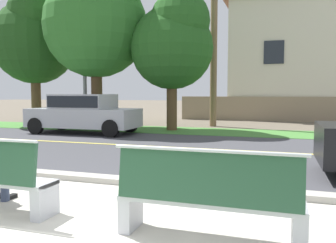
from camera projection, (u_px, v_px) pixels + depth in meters
ground_plane at (209, 142)px, 11.20m from camera, size 140.00×140.00×0.00m
sidewalk_pavement at (79, 228)px, 3.99m from camera, size 44.00×3.60×0.01m
curb_edge at (143, 183)px, 5.84m from camera, size 44.00×0.30×0.11m
street_asphalt at (198, 149)px, 9.78m from camera, size 52.00×8.00×0.01m
road_centre_line at (198, 149)px, 9.77m from camera, size 48.00×0.14×0.01m
far_verge_grass at (223, 132)px, 14.08m from camera, size 48.00×2.80×0.02m
bench_right at (208, 199)px, 3.58m from camera, size 1.94×0.48×1.01m
car_silver_near at (84, 112)px, 13.57m from camera, size 4.30×1.86×1.54m
streetlamp at (86, 37)px, 15.45m from camera, size 0.24×2.10×7.18m
shade_tree_far_left at (35, 36)px, 17.16m from camera, size 4.12×4.12×6.80m
shade_tree_left at (98, 18)px, 15.09m from camera, size 4.54×4.54×7.50m
shade_tree_centre at (174, 42)px, 14.37m from camera, size 3.48×3.48×5.74m
garden_wall at (294, 109)px, 19.41m from camera, size 13.00×0.36×1.40m
house_across_street at (310, 57)px, 21.90m from camera, size 10.15×6.91×7.68m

